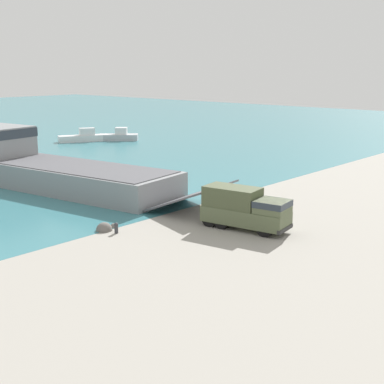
% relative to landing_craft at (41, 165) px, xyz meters
% --- Properties ---
extents(ground_plane, '(240.00, 240.00, 0.00)m').
position_rel_landing_craft_xyz_m(ground_plane, '(1.87, -22.27, -2.06)').
color(ground_plane, '#9E998E').
extents(landing_craft, '(11.66, 34.79, 8.23)m').
position_rel_landing_craft_xyz_m(landing_craft, '(0.00, 0.00, 0.00)').
color(landing_craft, gray).
rests_on(landing_craft, ground_plane).
extents(military_truck, '(3.43, 7.15, 3.20)m').
position_rel_landing_craft_xyz_m(military_truck, '(1.42, -25.84, -0.43)').
color(military_truck, '#566042').
rests_on(military_truck, ground_plane).
extents(soldier_on_ramp, '(0.48, 0.33, 1.72)m').
position_rel_landing_craft_xyz_m(soldier_on_ramp, '(5.08, -24.54, -1.07)').
color(soldier_on_ramp, '#566042').
rests_on(soldier_on_ramp, ground_plane).
extents(moored_boat_a, '(6.38, 6.49, 2.20)m').
position_rel_landing_craft_xyz_m(moored_boat_a, '(28.81, 21.27, -1.33)').
color(moored_boat_a, '#B7BABF').
rests_on(moored_boat_a, ground_plane).
extents(moored_boat_b, '(8.33, 5.66, 2.26)m').
position_rel_landing_craft_xyz_m(moored_boat_b, '(23.92, 24.55, -1.31)').
color(moored_boat_b, white).
rests_on(moored_boat_b, ground_plane).
extents(mooring_bollard, '(0.32, 0.32, 0.83)m').
position_rel_landing_craft_xyz_m(mooring_bollard, '(-5.99, -19.34, -1.61)').
color(mooring_bollard, '#333338').
rests_on(mooring_bollard, ground_plane).
extents(cargo_crate, '(0.57, 0.66, 0.51)m').
position_rel_landing_craft_xyz_m(cargo_crate, '(6.53, -26.39, -1.81)').
color(cargo_crate, '#3D4C33').
rests_on(cargo_crate, ground_plane).
extents(shoreline_rock_a, '(0.51, 0.51, 0.51)m').
position_rel_landing_craft_xyz_m(shoreline_rock_a, '(10.80, -16.96, -2.06)').
color(shoreline_rock_a, gray).
rests_on(shoreline_rock_a, ground_plane).
extents(shoreline_rock_b, '(0.62, 0.62, 0.62)m').
position_rel_landing_craft_xyz_m(shoreline_rock_b, '(-5.09, -17.99, -2.06)').
color(shoreline_rock_b, '#66605B').
rests_on(shoreline_rock_b, ground_plane).
extents(shoreline_rock_c, '(1.28, 1.28, 1.28)m').
position_rel_landing_craft_xyz_m(shoreline_rock_c, '(-6.16, -18.11, -2.06)').
color(shoreline_rock_c, '#66605B').
rests_on(shoreline_rock_c, ground_plane).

